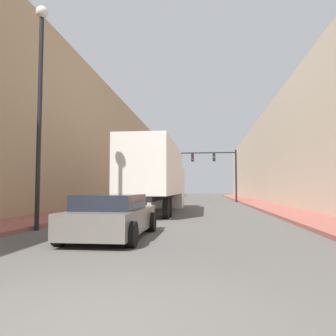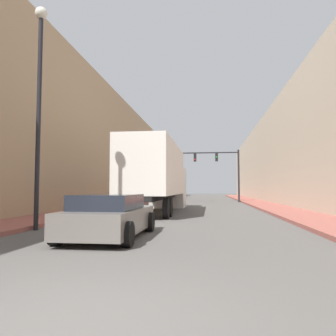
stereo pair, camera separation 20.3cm
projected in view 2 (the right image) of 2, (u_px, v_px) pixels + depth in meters
ground_plane at (75, 325)px, 3.44m from camera, size 200.00×200.00×0.00m
sidewalk_right at (257, 203)px, 32.38m from camera, size 2.58×80.00×0.15m
sidewalk_left at (138, 202)px, 33.91m from camera, size 2.58×80.00×0.15m
building_right at (301, 155)px, 32.14m from camera, size 6.00×80.00×9.48m
building_left at (98, 152)px, 34.79m from camera, size 6.00×80.00×10.63m
semi_truck at (159, 176)px, 20.79m from camera, size 2.57×12.51×4.03m
sedan_car at (110, 216)px, 9.63m from camera, size 2.08×4.33×1.26m
traffic_signal_gantry at (222, 165)px, 36.19m from camera, size 7.26×0.35×5.76m
street_lamp at (39, 88)px, 11.64m from camera, size 0.44×0.44×7.99m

